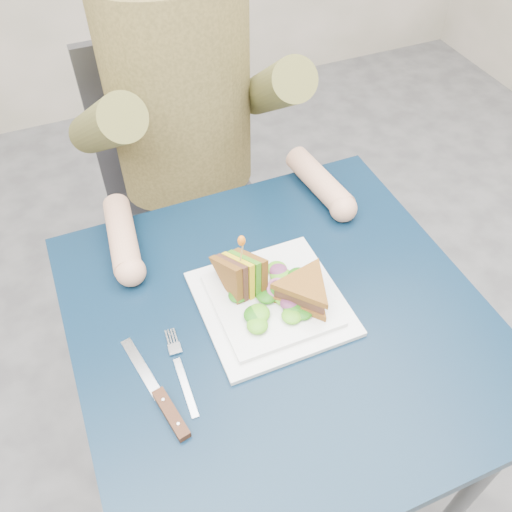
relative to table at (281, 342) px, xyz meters
name	(u,v)px	position (x,y,z in m)	size (l,w,h in m)	color
ground	(273,470)	(0.00, 0.00, -0.65)	(4.00, 4.00, 0.00)	#555557
table	(281,342)	(0.00, 0.00, 0.00)	(0.75, 0.75, 0.73)	black
chair	(182,179)	(0.00, 0.68, -0.11)	(0.42, 0.40, 0.93)	#47474C
diner	(180,79)	(0.00, 0.57, 0.26)	(0.54, 0.59, 0.74)	brown
plate	(271,302)	(-0.01, 0.04, 0.09)	(0.26, 0.26, 0.02)	white
sandwich_flat	(305,291)	(0.05, 0.01, 0.12)	(0.18, 0.18, 0.05)	brown
sandwich_upright	(242,276)	(-0.05, 0.08, 0.13)	(0.09, 0.14, 0.14)	brown
fork	(182,373)	(-0.21, -0.04, 0.08)	(0.02, 0.18, 0.01)	silver
knife	(165,405)	(-0.25, -0.09, 0.09)	(0.06, 0.22, 0.02)	silver
toothpick	(242,252)	(-0.05, 0.08, 0.20)	(0.00, 0.00, 0.06)	tan
toothpick_frill	(241,241)	(-0.05, 0.08, 0.23)	(0.01, 0.01, 0.02)	orange
lettuce_spill	(272,290)	(0.00, 0.05, 0.11)	(0.15, 0.13, 0.02)	#337A14
onion_ring	(278,289)	(0.01, 0.04, 0.11)	(0.04, 0.04, 0.01)	#9E4C7A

